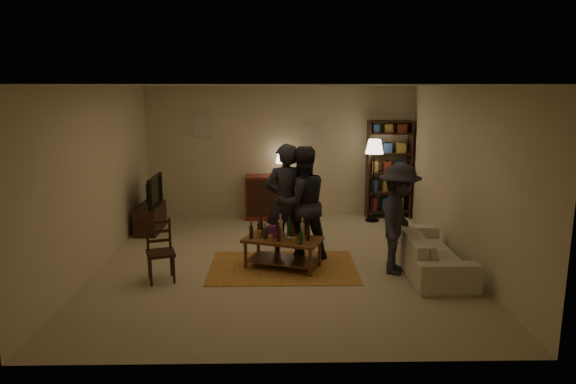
{
  "coord_description": "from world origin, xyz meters",
  "views": [
    {
      "loc": [
        -0.03,
        -7.62,
        2.67
      ],
      "look_at": [
        0.12,
        0.1,
        1.09
      ],
      "focal_mm": 32.0,
      "sensor_mm": 36.0,
      "label": 1
    }
  ],
  "objects_px": {
    "dresser": "(271,196)",
    "floor_lamp": "(374,152)",
    "coffee_table": "(282,242)",
    "tv_stand": "(150,211)",
    "bookshelf": "(389,168)",
    "person_left": "(286,201)",
    "sofa": "(429,250)",
    "person_right": "(302,204)",
    "person_by_sofa": "(399,219)",
    "dining_chair": "(160,249)"
  },
  "relations": [
    {
      "from": "dining_chair",
      "to": "dresser",
      "type": "bearing_deg",
      "value": 48.33
    },
    {
      "from": "dresser",
      "to": "floor_lamp",
      "type": "distance_m",
      "value": 2.28
    },
    {
      "from": "coffee_table",
      "to": "sofa",
      "type": "bearing_deg",
      "value": -3.62
    },
    {
      "from": "coffee_table",
      "to": "person_left",
      "type": "distance_m",
      "value": 0.72
    },
    {
      "from": "person_by_sofa",
      "to": "tv_stand",
      "type": "bearing_deg",
      "value": 84.09
    },
    {
      "from": "coffee_table",
      "to": "person_right",
      "type": "bearing_deg",
      "value": 53.21
    },
    {
      "from": "coffee_table",
      "to": "sofa",
      "type": "height_order",
      "value": "coffee_table"
    },
    {
      "from": "coffee_table",
      "to": "dresser",
      "type": "bearing_deg",
      "value": 94.12
    },
    {
      "from": "dresser",
      "to": "person_left",
      "type": "xyz_separation_m",
      "value": [
        0.27,
        -2.47,
        0.44
      ]
    },
    {
      "from": "dining_chair",
      "to": "bookshelf",
      "type": "height_order",
      "value": "bookshelf"
    },
    {
      "from": "bookshelf",
      "to": "tv_stand",
      "type": "bearing_deg",
      "value": -168.2
    },
    {
      "from": "tv_stand",
      "to": "bookshelf",
      "type": "distance_m",
      "value": 4.84
    },
    {
      "from": "dining_chair",
      "to": "tv_stand",
      "type": "xyz_separation_m",
      "value": [
        -0.75,
        2.52,
        -0.07
      ]
    },
    {
      "from": "floor_lamp",
      "to": "coffee_table",
      "type": "bearing_deg",
      "value": -124.27
    },
    {
      "from": "dining_chair",
      "to": "person_by_sofa",
      "type": "relative_size",
      "value": 0.54
    },
    {
      "from": "dining_chair",
      "to": "person_by_sofa",
      "type": "bearing_deg",
      "value": -14.29
    },
    {
      "from": "person_left",
      "to": "person_right",
      "type": "relative_size",
      "value": 1.02
    },
    {
      "from": "tv_stand",
      "to": "person_by_sofa",
      "type": "bearing_deg",
      "value": -29.0
    },
    {
      "from": "tv_stand",
      "to": "person_left",
      "type": "relative_size",
      "value": 0.58
    },
    {
      "from": "person_left",
      "to": "person_by_sofa",
      "type": "relative_size",
      "value": 1.12
    },
    {
      "from": "dresser",
      "to": "person_left",
      "type": "distance_m",
      "value": 2.52
    },
    {
      "from": "bookshelf",
      "to": "person_left",
      "type": "xyz_separation_m",
      "value": [
        -2.16,
        -2.54,
        -0.12
      ]
    },
    {
      "from": "floor_lamp",
      "to": "person_left",
      "type": "relative_size",
      "value": 0.91
    },
    {
      "from": "coffee_table",
      "to": "tv_stand",
      "type": "xyz_separation_m",
      "value": [
        -2.47,
        2.06,
        -0.02
      ]
    },
    {
      "from": "floor_lamp",
      "to": "sofa",
      "type": "bearing_deg",
      "value": -83.58
    },
    {
      "from": "bookshelf",
      "to": "person_right",
      "type": "distance_m",
      "value": 3.26
    },
    {
      "from": "coffee_table",
      "to": "dresser",
      "type": "relative_size",
      "value": 0.94
    },
    {
      "from": "person_left",
      "to": "dining_chair",
      "type": "bearing_deg",
      "value": 15.94
    },
    {
      "from": "sofa",
      "to": "person_left",
      "type": "height_order",
      "value": "person_left"
    },
    {
      "from": "sofa",
      "to": "person_by_sofa",
      "type": "height_order",
      "value": "person_by_sofa"
    },
    {
      "from": "bookshelf",
      "to": "person_by_sofa",
      "type": "bearing_deg",
      "value": -99.45
    },
    {
      "from": "person_left",
      "to": "person_right",
      "type": "xyz_separation_m",
      "value": [
        0.25,
        -0.09,
        -0.02
      ]
    },
    {
      "from": "dresser",
      "to": "person_right",
      "type": "distance_m",
      "value": 2.65
    },
    {
      "from": "bookshelf",
      "to": "person_by_sofa",
      "type": "xyz_separation_m",
      "value": [
        -0.55,
        -3.28,
        -0.22
      ]
    },
    {
      "from": "coffee_table",
      "to": "bookshelf",
      "type": "relative_size",
      "value": 0.63
    },
    {
      "from": "tv_stand",
      "to": "dining_chair",
      "type": "bearing_deg",
      "value": -73.39
    },
    {
      "from": "dresser",
      "to": "tv_stand",
      "type": "bearing_deg",
      "value": -157.93
    },
    {
      "from": "dresser",
      "to": "floor_lamp",
      "type": "relative_size",
      "value": 0.82
    },
    {
      "from": "coffee_table",
      "to": "person_left",
      "type": "relative_size",
      "value": 0.7
    },
    {
      "from": "dining_chair",
      "to": "floor_lamp",
      "type": "distance_m",
      "value": 4.88
    },
    {
      "from": "dining_chair",
      "to": "person_left",
      "type": "xyz_separation_m",
      "value": [
        1.77,
        0.96,
        0.46
      ]
    },
    {
      "from": "sofa",
      "to": "dresser",
      "type": "bearing_deg",
      "value": 37.54
    },
    {
      "from": "dresser",
      "to": "person_by_sofa",
      "type": "height_order",
      "value": "person_by_sofa"
    },
    {
      "from": "dresser",
      "to": "bookshelf",
      "type": "distance_m",
      "value": 2.5
    },
    {
      "from": "sofa",
      "to": "person_by_sofa",
      "type": "distance_m",
      "value": 0.72
    },
    {
      "from": "sofa",
      "to": "person_right",
      "type": "distance_m",
      "value": 2.04
    },
    {
      "from": "coffee_table",
      "to": "person_by_sofa",
      "type": "bearing_deg",
      "value": -7.98
    },
    {
      "from": "sofa",
      "to": "person_right",
      "type": "height_order",
      "value": "person_right"
    },
    {
      "from": "coffee_table",
      "to": "sofa",
      "type": "distance_m",
      "value": 2.18
    },
    {
      "from": "dining_chair",
      "to": "person_right",
      "type": "distance_m",
      "value": 2.24
    }
  ]
}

